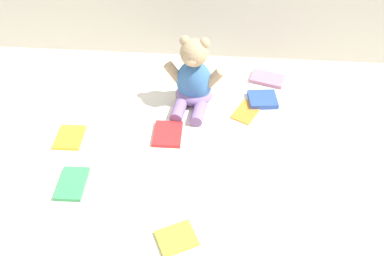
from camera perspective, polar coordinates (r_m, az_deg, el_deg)
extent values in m
plane|color=silver|center=(1.32, 0.53, -0.08)|extent=(3.20, 3.20, 0.00)
ellipsoid|color=#3F72B2|center=(1.38, 0.32, 6.65)|extent=(0.14, 0.11, 0.16)
ellipsoid|color=#8C6BA5|center=(1.41, 0.27, 4.83)|extent=(0.14, 0.12, 0.06)
sphere|color=tan|center=(1.30, 0.29, 10.73)|extent=(0.10, 0.10, 0.09)
ellipsoid|color=beige|center=(1.28, -0.04, 9.64)|extent=(0.04, 0.03, 0.03)
sphere|color=tan|center=(1.30, -1.04, 12.40)|extent=(0.04, 0.04, 0.03)
sphere|color=tan|center=(1.29, 1.83, 12.07)|extent=(0.04, 0.04, 0.03)
cylinder|color=tan|center=(1.37, -2.51, 7.84)|extent=(0.08, 0.04, 0.09)
cylinder|color=tan|center=(1.35, 3.12, 7.10)|extent=(0.08, 0.04, 0.09)
cylinder|color=#8C6BA5|center=(1.36, -1.90, 2.56)|extent=(0.05, 0.10, 0.04)
cylinder|color=#8C6BA5|center=(1.34, 0.94, 2.14)|extent=(0.05, 0.10, 0.04)
cube|color=#2B4DA7|center=(1.44, 10.09, 4.04)|extent=(0.11, 0.10, 0.02)
cube|color=#BD7692|center=(1.54, 10.75, 6.95)|extent=(0.14, 0.11, 0.01)
cube|color=red|center=(1.30, -3.50, -0.86)|extent=(0.09, 0.11, 0.01)
cube|color=orange|center=(1.39, 7.80, 2.37)|extent=(0.11, 0.13, 0.01)
cube|color=#3CA15A|center=(1.21, -16.80, -7.64)|extent=(0.08, 0.12, 0.01)
cube|color=yellow|center=(1.06, -2.21, -15.51)|extent=(0.12, 0.11, 0.01)
cube|color=yellow|center=(1.34, -17.09, -1.29)|extent=(0.09, 0.11, 0.01)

